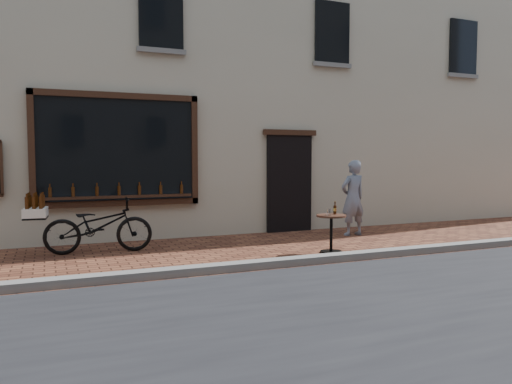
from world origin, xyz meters
name	(u,v)px	position (x,y,z in m)	size (l,w,h in m)	color
ground	(279,270)	(0.00, 0.00, 0.00)	(90.00, 90.00, 0.00)	#4F2819
kerb	(273,263)	(0.00, 0.20, 0.06)	(90.00, 0.25, 0.12)	slate
shop_building	(174,32)	(0.00, 6.50, 5.00)	(28.00, 6.20, 10.00)	#C0B497
cargo_bicycle	(96,225)	(-2.42, 2.45, 0.50)	(2.18, 0.81, 1.04)	black
bistro_table	(331,226)	(1.45, 0.87, 0.48)	(0.53, 0.53, 0.91)	black
pedestrian	(353,198)	(2.92, 2.41, 0.82)	(0.60, 0.39, 1.64)	slate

